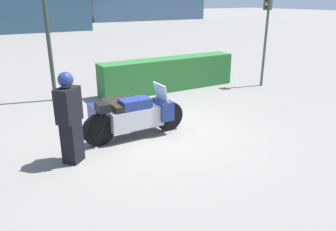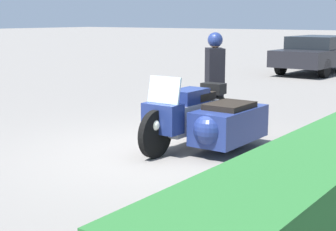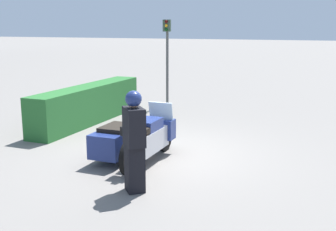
{
  "view_description": "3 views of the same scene",
  "coord_description": "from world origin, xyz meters",
  "px_view_note": "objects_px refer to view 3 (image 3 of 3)",
  "views": [
    {
      "loc": [
        -3.48,
        -6.26,
        2.99
      ],
      "look_at": [
        0.0,
        -0.29,
        0.51
      ],
      "focal_mm": 35.0,
      "sensor_mm": 36.0,
      "label": 1
    },
    {
      "loc": [
        6.04,
        4.46,
        2.02
      ],
      "look_at": [
        -0.04,
        0.07,
        0.59
      ],
      "focal_mm": 55.0,
      "sensor_mm": 36.0,
      "label": 2
    },
    {
      "loc": [
        -8.35,
        -3.53,
        2.81
      ],
      "look_at": [
        -0.33,
        -0.27,
        0.96
      ],
      "focal_mm": 45.0,
      "sensor_mm": 36.0,
      "label": 3
    }
  ],
  "objects_px": {
    "officer_rider": "(134,139)",
    "hedge_bush_curbside": "(89,104)",
    "police_motorcycle": "(134,138)",
    "traffic_light_near": "(167,49)"
  },
  "relations": [
    {
      "from": "officer_rider",
      "to": "hedge_bush_curbside",
      "type": "distance_m",
      "value": 5.63
    },
    {
      "from": "officer_rider",
      "to": "hedge_bush_curbside",
      "type": "relative_size",
      "value": 0.36
    },
    {
      "from": "police_motorcycle",
      "to": "traffic_light_near",
      "type": "distance_m",
      "value": 6.27
    },
    {
      "from": "officer_rider",
      "to": "hedge_bush_curbside",
      "type": "height_order",
      "value": "officer_rider"
    },
    {
      "from": "hedge_bush_curbside",
      "to": "traffic_light_near",
      "type": "distance_m",
      "value": 3.69
    },
    {
      "from": "police_motorcycle",
      "to": "hedge_bush_curbside",
      "type": "distance_m",
      "value": 3.91
    },
    {
      "from": "hedge_bush_curbside",
      "to": "police_motorcycle",
      "type": "bearing_deg",
      "value": -133.65
    },
    {
      "from": "police_motorcycle",
      "to": "hedge_bush_curbside",
      "type": "bearing_deg",
      "value": 46.62
    },
    {
      "from": "hedge_bush_curbside",
      "to": "traffic_light_near",
      "type": "xyz_separation_m",
      "value": [
        3.16,
        -1.21,
        1.47
      ]
    },
    {
      "from": "hedge_bush_curbside",
      "to": "traffic_light_near",
      "type": "height_order",
      "value": "traffic_light_near"
    }
  ]
}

